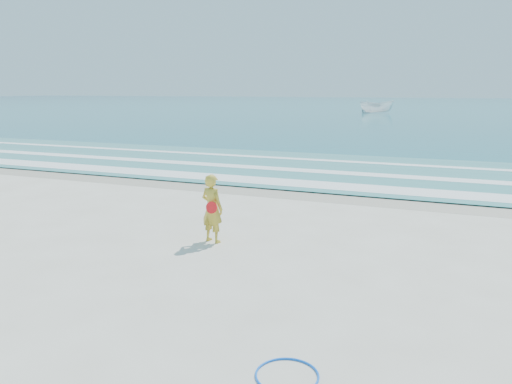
% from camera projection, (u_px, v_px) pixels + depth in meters
% --- Properties ---
extents(ground, '(400.00, 400.00, 0.00)m').
position_uv_depth(ground, '(170.00, 293.00, 8.57)').
color(ground, silver).
rests_on(ground, ground).
extents(wet_sand, '(400.00, 2.40, 0.00)m').
position_uv_depth(wet_sand, '(313.00, 193.00, 16.72)').
color(wet_sand, '#B2A893').
rests_on(wet_sand, ground).
extents(ocean, '(400.00, 190.00, 0.04)m').
position_uv_depth(ocean, '(440.00, 106.00, 103.71)').
color(ocean, '#19727F').
rests_on(ocean, ground).
extents(shallow, '(400.00, 10.00, 0.01)m').
position_uv_depth(shallow, '(346.00, 170.00, 21.24)').
color(shallow, '#59B7AD').
rests_on(shallow, ocean).
extents(foam_near, '(400.00, 1.40, 0.01)m').
position_uv_depth(foam_near, '(323.00, 185.00, 17.89)').
color(foam_near, white).
rests_on(foam_near, shallow).
extents(foam_mid, '(400.00, 0.90, 0.01)m').
position_uv_depth(foam_mid, '(341.00, 173.00, 20.52)').
color(foam_mid, white).
rests_on(foam_mid, shallow).
extents(foam_far, '(400.00, 0.60, 0.01)m').
position_uv_depth(foam_far, '(357.00, 162.00, 23.51)').
color(foam_far, white).
rests_on(foam_far, shallow).
extents(hoop, '(0.83, 0.83, 0.03)m').
position_uv_depth(hoop, '(287.00, 375.00, 6.07)').
color(hoop, blue).
rests_on(hoop, ground).
extents(boat, '(5.04, 2.89, 1.83)m').
position_uv_depth(boat, '(377.00, 107.00, 70.69)').
color(boat, white).
rests_on(boat, ocean).
extents(woman, '(0.65, 0.50, 1.57)m').
position_uv_depth(woman, '(212.00, 208.00, 11.27)').
color(woman, gold).
rests_on(woman, ground).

